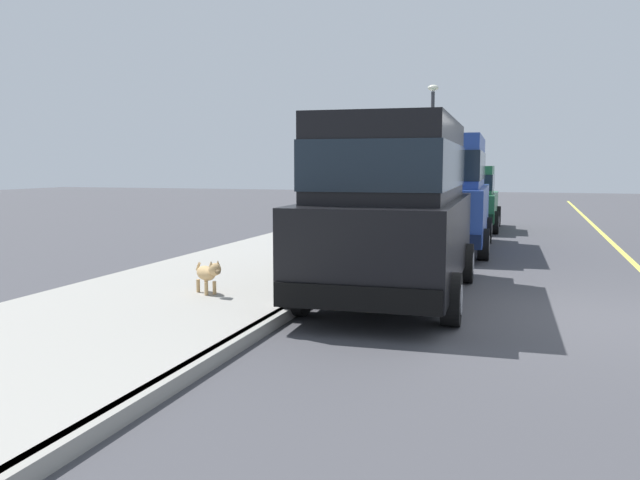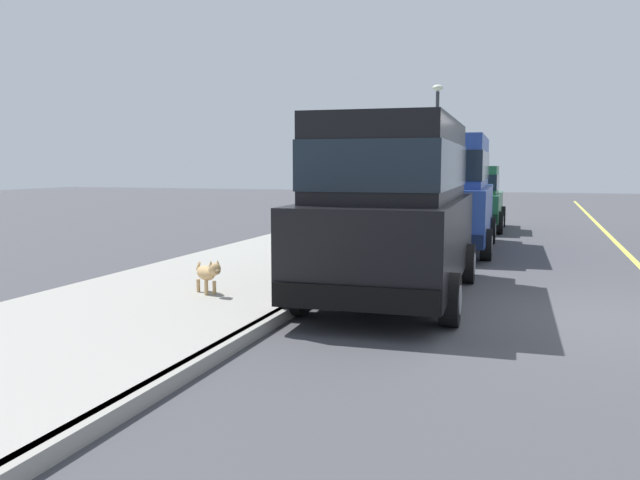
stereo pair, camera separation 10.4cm
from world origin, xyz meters
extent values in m
plane|color=#424247|center=(0.00, 0.00, 0.00)|extent=(80.00, 80.00, 0.00)
cube|color=gray|center=(-3.20, 0.00, 0.07)|extent=(0.16, 64.00, 0.14)
cube|color=#99968E|center=(-5.00, 0.00, 0.07)|extent=(3.60, 64.00, 0.14)
cube|color=black|center=(-2.21, 0.50, 0.87)|extent=(2.06, 4.86, 1.10)
cube|color=black|center=(-2.21, 0.50, 1.97)|extent=(1.80, 3.86, 1.10)
cube|color=#19232D|center=(-2.21, 0.50, 1.89)|extent=(1.84, 3.90, 0.61)
cube|color=black|center=(-2.29, 2.85, 0.46)|extent=(1.87, 0.26, 0.28)
cube|color=black|center=(-2.13, -1.85, 0.46)|extent=(1.87, 0.26, 0.28)
cylinder|color=black|center=(-3.21, 1.95, 0.32)|extent=(0.24, 0.65, 0.64)
cylinder|color=#9E9EA3|center=(-3.21, 1.95, 0.32)|extent=(0.25, 0.36, 0.35)
cylinder|color=black|center=(-1.31, 2.02, 0.32)|extent=(0.24, 0.65, 0.64)
cylinder|color=#9E9EA3|center=(-1.31, 2.02, 0.32)|extent=(0.25, 0.36, 0.35)
cylinder|color=black|center=(-3.11, -1.02, 0.32)|extent=(0.24, 0.65, 0.64)
cylinder|color=#9E9EA3|center=(-3.11, -1.02, 0.32)|extent=(0.25, 0.36, 0.35)
cylinder|color=black|center=(-1.21, -0.96, 0.32)|extent=(0.24, 0.65, 0.64)
cylinder|color=#9E9EA3|center=(-1.21, -0.96, 0.32)|extent=(0.25, 0.36, 0.35)
cube|color=#EAEACC|center=(-2.88, 2.86, 1.04)|extent=(0.28, 0.09, 0.14)
cube|color=#EAEACC|center=(-1.71, 2.90, 1.04)|extent=(0.28, 0.09, 0.14)
cube|color=#28479E|center=(-2.23, 6.17, 0.87)|extent=(2.08, 4.87, 1.10)
cube|color=#28479E|center=(-2.23, 6.17, 1.97)|extent=(1.81, 3.86, 1.10)
cube|color=#19232D|center=(-2.23, 6.17, 1.89)|extent=(1.85, 3.90, 0.61)
cube|color=#0E1837|center=(-2.31, 8.52, 0.46)|extent=(1.87, 0.27, 0.28)
cube|color=#0E1837|center=(-2.14, 3.83, 0.46)|extent=(1.87, 0.27, 0.28)
cylinder|color=black|center=(-3.23, 7.63, 0.32)|extent=(0.24, 0.65, 0.64)
cylinder|color=#9E9EA3|center=(-3.23, 7.63, 0.32)|extent=(0.25, 0.36, 0.35)
cylinder|color=black|center=(-1.33, 7.70, 0.32)|extent=(0.24, 0.65, 0.64)
cylinder|color=#9E9EA3|center=(-1.33, 7.70, 0.32)|extent=(0.25, 0.36, 0.35)
cylinder|color=black|center=(-3.12, 4.65, 0.32)|extent=(0.24, 0.65, 0.64)
cylinder|color=#9E9EA3|center=(-3.12, 4.65, 0.32)|extent=(0.25, 0.36, 0.35)
cylinder|color=black|center=(-1.22, 4.72, 0.32)|extent=(0.24, 0.65, 0.64)
cylinder|color=#9E9EA3|center=(-1.22, 4.72, 0.32)|extent=(0.25, 0.36, 0.35)
cube|color=#EAEACC|center=(-2.90, 8.53, 1.04)|extent=(0.28, 0.09, 0.14)
cube|color=#EAEACC|center=(-1.73, 8.57, 1.04)|extent=(0.28, 0.09, 0.14)
cube|color=#23663D|center=(-2.15, 11.14, 0.70)|extent=(1.80, 3.73, 0.76)
cube|color=#23663D|center=(-2.15, 10.89, 1.48)|extent=(1.55, 1.93, 0.80)
cube|color=#19232D|center=(-2.15, 10.89, 1.42)|extent=(1.59, 1.97, 0.44)
cube|color=black|center=(-2.19, 12.94, 0.46)|extent=(1.69, 0.23, 0.28)
cube|color=black|center=(-2.12, 9.34, 0.46)|extent=(1.69, 0.23, 0.28)
cylinder|color=black|center=(-3.04, 12.27, 0.32)|extent=(0.23, 0.64, 0.64)
cylinder|color=#9E9EA3|center=(-3.04, 12.27, 0.32)|extent=(0.25, 0.36, 0.35)
cylinder|color=black|center=(-1.32, 12.31, 0.32)|extent=(0.23, 0.64, 0.64)
cylinder|color=#9E9EA3|center=(-1.32, 12.31, 0.32)|extent=(0.25, 0.36, 0.35)
cylinder|color=black|center=(-2.99, 9.98, 0.32)|extent=(0.23, 0.64, 0.64)
cylinder|color=#9E9EA3|center=(-2.99, 9.98, 0.32)|extent=(0.25, 0.36, 0.35)
cylinder|color=black|center=(-1.27, 10.01, 0.32)|extent=(0.23, 0.64, 0.64)
cylinder|color=#9E9EA3|center=(-1.27, 10.01, 0.32)|extent=(0.25, 0.36, 0.35)
cube|color=#EAEACC|center=(-2.72, 12.96, 0.81)|extent=(0.28, 0.09, 0.14)
cube|color=#EAEACC|center=(-1.66, 12.98, 0.81)|extent=(0.28, 0.09, 0.14)
ellipsoid|color=tan|center=(-4.57, -0.69, 0.42)|extent=(0.47, 0.43, 0.20)
cylinder|color=tan|center=(-4.43, -0.73, 0.23)|extent=(0.05, 0.05, 0.18)
cylinder|color=tan|center=(-4.50, -0.82, 0.23)|extent=(0.05, 0.05, 0.18)
cylinder|color=tan|center=(-4.64, -0.56, 0.23)|extent=(0.05, 0.05, 0.18)
cylinder|color=tan|center=(-4.72, -0.65, 0.23)|extent=(0.05, 0.05, 0.18)
sphere|color=tan|center=(-4.34, -0.87, 0.51)|extent=(0.17, 0.17, 0.17)
ellipsoid|color=brown|center=(-4.27, -0.93, 0.49)|extent=(0.13, 0.12, 0.06)
cone|color=tan|center=(-4.32, -0.82, 0.59)|extent=(0.06, 0.06, 0.07)
cone|color=tan|center=(-4.38, -0.90, 0.59)|extent=(0.06, 0.06, 0.07)
cylinder|color=tan|center=(-4.78, -0.53, 0.48)|extent=(0.11, 0.10, 0.13)
cylinder|color=gold|center=(-3.65, 1.56, 0.17)|extent=(0.24, 0.24, 0.06)
cylinder|color=gold|center=(-3.65, 1.56, 0.47)|extent=(0.17, 0.17, 0.55)
sphere|color=gold|center=(-3.65, 1.56, 0.79)|extent=(0.15, 0.15, 0.15)
cylinder|color=gold|center=(-3.77, 1.56, 0.50)|extent=(0.10, 0.07, 0.07)
cylinder|color=gold|center=(-3.53, 1.56, 0.50)|extent=(0.10, 0.07, 0.07)
cylinder|color=#2D2D33|center=(-3.55, 13.56, 2.24)|extent=(0.12, 0.12, 4.20)
ellipsoid|color=silver|center=(-3.55, 13.56, 4.46)|extent=(0.36, 0.36, 0.20)
camera|label=1|loc=(-0.38, -8.63, 1.89)|focal=36.65mm
camera|label=2|loc=(-0.28, -8.60, 1.89)|focal=36.65mm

